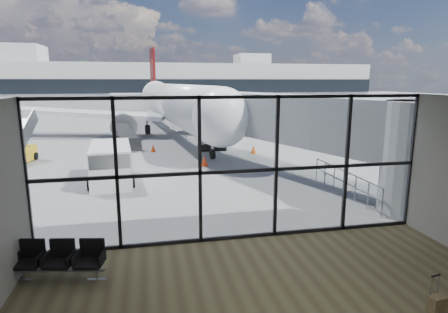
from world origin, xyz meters
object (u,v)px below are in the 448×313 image
object	(u,v)px
seating_row	(61,258)
suitcase	(437,308)
service_van	(111,163)
mobile_stairs	(13,153)
airliner	(174,103)
belt_loader	(127,141)

from	to	relation	value
seating_row	suitcase	world-z (taller)	suitcase
seating_row	service_van	distance (m)	9.24
seating_row	mobile_stairs	xyz separation A→B (m)	(-5.71, 14.89, 0.07)
airliner	belt_loader	distance (m)	9.67
suitcase	mobile_stairs	xyz separation A→B (m)	(-13.69, 18.36, 0.31)
suitcase	seating_row	bearing A→B (deg)	146.06
seating_row	mobile_stairs	bearing A→B (deg)	121.86
service_van	mobile_stairs	size ratio (longest dim) A/B	1.16
suitcase	belt_loader	distance (m)	23.38
airliner	mobile_stairs	xyz separation A→B (m)	(-10.62, -12.37, -2.18)
belt_loader	seating_row	bearing A→B (deg)	-107.84
service_van	airliner	bearing A→B (deg)	71.92
mobile_stairs	suitcase	bearing A→B (deg)	-45.64
airliner	service_van	bearing A→B (deg)	-109.64
mobile_stairs	belt_loader	bearing A→B (deg)	38.44
suitcase	service_van	xyz separation A→B (m)	(-7.51, 12.69, 0.65)
seating_row	suitcase	xyz separation A→B (m)	(7.97, -3.47, -0.25)
airliner	service_van	distance (m)	18.67
service_van	mobile_stairs	bearing A→B (deg)	133.20
seating_row	airliner	size ratio (longest dim) A/B	0.06
airliner	suitcase	bearing A→B (deg)	-90.12
suitcase	airliner	xyz separation A→B (m)	(-3.07, 30.73, 2.50)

